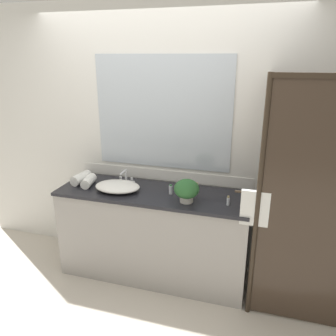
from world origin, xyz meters
The scene contains 12 objects.
ground_plane centered at (0.00, 0.00, 0.00)m, with size 8.00×8.00×0.00m, color beige.
wall_back_with_mirror centered at (0.00, 0.34, 1.31)m, with size 4.40×0.06×2.60m.
vanity_cabinet centered at (0.00, 0.01, 0.45)m, with size 1.80×0.58×0.90m.
shower_enclosure centered at (1.28, -0.19, 1.03)m, with size 1.20×0.59×2.00m.
sink_basin centered at (-0.33, -0.05, 0.94)m, with size 0.43×0.32×0.08m, color white.
faucet centered at (-0.33, 0.14, 0.95)m, with size 0.17×0.15×0.14m.
potted_plant centered at (0.35, -0.13, 1.01)m, with size 0.22×0.22×0.21m.
amenity_bottle_conditioner centered at (0.71, -0.09, 0.94)m, with size 0.02×0.02×0.08m.
amenity_bottle_shampoo centered at (0.18, 0.00, 0.94)m, with size 0.03×0.03×0.09m.
amenity_bottle_lotion centered at (0.39, 0.12, 0.94)m, with size 0.03×0.03×0.09m.
rolled_towel_near_edge centered at (-0.76, 0.02, 0.95)m, with size 0.10×0.10×0.23m, color white.
rolled_towel_middle centered at (-0.65, -0.03, 0.95)m, with size 0.09×0.09×0.22m, color white.
Camera 1 is at (0.93, -2.65, 2.10)m, focal length 34.79 mm.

